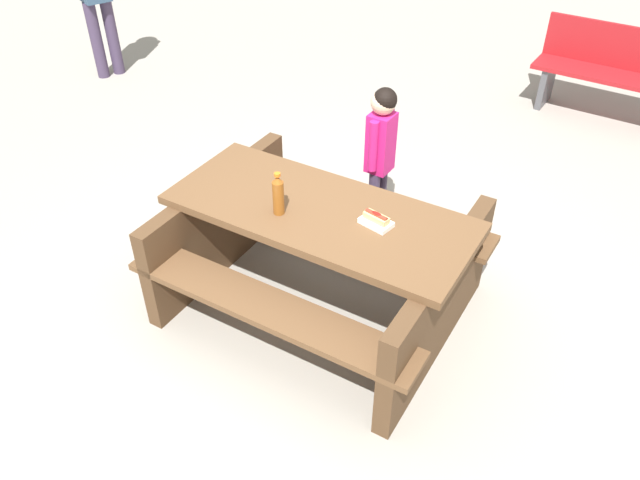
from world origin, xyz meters
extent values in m
plane|color=gray|center=(0.00, 0.00, 0.00)|extent=(30.00, 30.00, 0.00)
cube|color=brown|center=(0.00, 0.00, 0.72)|extent=(1.84, 0.87, 0.05)
cube|color=brown|center=(0.03, 0.56, 0.43)|extent=(1.81, 0.39, 0.04)
cube|color=brown|center=(-0.03, -0.56, 0.43)|extent=(1.81, 0.39, 0.04)
cube|color=#4D3520|center=(0.78, -0.05, 0.35)|extent=(0.19, 1.40, 0.70)
cube|color=#4D3520|center=(-0.78, 0.05, 0.35)|extent=(0.19, 1.40, 0.70)
cylinder|color=brown|center=(-0.19, -0.14, 0.85)|extent=(0.07, 0.07, 0.21)
cone|color=brown|center=(-0.19, -0.14, 0.98)|extent=(0.06, 0.06, 0.04)
cylinder|color=orange|center=(-0.19, -0.14, 1.01)|extent=(0.04, 0.04, 0.02)
cube|color=white|center=(0.35, 0.01, 0.77)|extent=(0.20, 0.15, 0.03)
cube|color=#D8B272|center=(0.35, 0.01, 0.80)|extent=(0.16, 0.09, 0.04)
cylinder|color=maroon|center=(0.35, 0.01, 0.82)|extent=(0.14, 0.06, 0.03)
ellipsoid|color=maroon|center=(0.35, 0.01, 0.83)|extent=(0.07, 0.04, 0.01)
cylinder|color=#3F334C|center=(-0.02, 0.88, 0.25)|extent=(0.08, 0.08, 0.51)
cylinder|color=#3F334C|center=(-0.01, 0.99, 0.25)|extent=(0.08, 0.08, 0.51)
cube|color=#D11E72|center=(-0.01, 0.93, 0.72)|extent=(0.17, 0.18, 0.43)
cylinder|color=#D11E72|center=(-0.02, 0.83, 0.74)|extent=(0.06, 0.06, 0.36)
cylinder|color=#D11E72|center=(0.00, 1.04, 0.74)|extent=(0.06, 0.06, 0.36)
sphere|color=beige|center=(-0.01, 0.93, 1.02)|extent=(0.17, 0.17, 0.17)
sphere|color=black|center=(0.00, 0.93, 1.04)|extent=(0.16, 0.16, 0.16)
cube|color=maroon|center=(1.27, 3.61, 0.43)|extent=(1.53, 0.55, 0.04)
cube|color=maroon|center=(1.29, 3.79, 0.65)|extent=(1.50, 0.20, 0.40)
cube|color=#4C4C51|center=(0.67, 3.67, 0.21)|extent=(0.10, 0.36, 0.41)
cylinder|color=#3F334C|center=(-3.72, 2.30, 0.40)|extent=(0.13, 0.13, 0.80)
cylinder|color=#3F334C|center=(-3.79, 2.14, 0.40)|extent=(0.13, 0.13, 0.80)
camera|label=1|loc=(1.35, -2.64, 2.83)|focal=35.20mm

